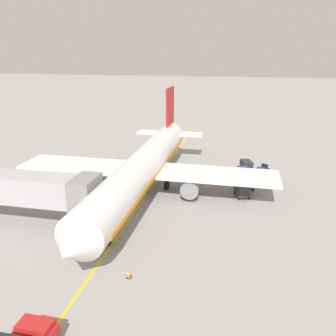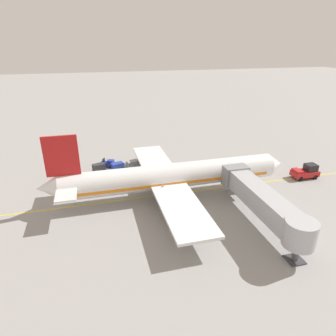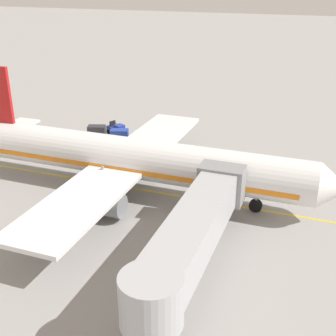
{
  "view_description": "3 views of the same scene",
  "coord_description": "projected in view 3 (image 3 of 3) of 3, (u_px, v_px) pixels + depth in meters",
  "views": [
    {
      "loc": [
        -10.04,
        34.03,
        15.61
      ],
      "look_at": [
        -2.42,
        -1.52,
        3.27
      ],
      "focal_mm": 36.78,
      "sensor_mm": 36.0,
      "label": 1
    },
    {
      "loc": [
        38.14,
        -11.81,
        21.58
      ],
      "look_at": [
        -2.04,
        -1.17,
        3.5
      ],
      "focal_mm": 31.21,
      "sensor_mm": 36.0,
      "label": 2
    },
    {
      "loc": [
        34.05,
        14.63,
        18.62
      ],
      "look_at": [
        1.84,
        2.64,
        3.5
      ],
      "focal_mm": 47.47,
      "sensor_mm": 36.0,
      "label": 3
    }
  ],
  "objects": [
    {
      "name": "safety_cone_nose_left",
      "position": [
        306.0,
        199.0,
        39.23
      ],
      "size": [
        0.36,
        0.36,
        0.59
      ],
      "color": "black",
      "rests_on": "ground"
    },
    {
      "name": "ground_plane",
      "position": [
        148.0,
        191.0,
        41.38
      ],
      "size": [
        400.0,
        400.0,
        0.0
      ],
      "primitive_type": "plane",
      "color": "gray"
    },
    {
      "name": "jet_bridge",
      "position": [
        193.0,
        232.0,
        28.33
      ],
      "size": [
        17.14,
        3.5,
        4.98
      ],
      "color": "#A8AAAF",
      "rests_on": "ground"
    },
    {
      "name": "parked_airliner",
      "position": [
        131.0,
        159.0,
        40.22
      ],
      "size": [
        30.01,
        37.2,
        10.63
      ],
      "color": "white",
      "rests_on": "ground"
    },
    {
      "name": "baggage_cart_second_in_train",
      "position": [
        142.0,
        137.0,
        52.32
      ],
      "size": [
        1.93,
        2.97,
        1.58
      ],
      "color": "#4C4C51",
      "rests_on": "ground"
    },
    {
      "name": "baggage_cart_tail_end",
      "position": [
        97.0,
        131.0,
        54.26
      ],
      "size": [
        1.93,
        2.97,
        1.58
      ],
      "color": "#4C4C51",
      "rests_on": "ground"
    },
    {
      "name": "gate_lead_in_line",
      "position": [
        148.0,
        191.0,
        41.37
      ],
      "size": [
        0.24,
        80.0,
        0.01
      ],
      "primitive_type": "cube",
      "color": "gold",
      "rests_on": "ground"
    },
    {
      "name": "baggage_cart_third_in_train",
      "position": [
        119.0,
        135.0,
        52.94
      ],
      "size": [
        1.93,
        2.97,
        1.58
      ],
      "color": "#4C4C51",
      "rests_on": "ground"
    },
    {
      "name": "ground_crew_wing_walker",
      "position": [
        121.0,
        147.0,
        49.29
      ],
      "size": [
        0.44,
        0.67,
        1.69
      ],
      "color": "#232328",
      "rests_on": "ground"
    },
    {
      "name": "baggage_tug_lead",
      "position": [
        117.0,
        129.0,
        55.51
      ],
      "size": [
        2.16,
        2.77,
        1.62
      ],
      "color": "#1E339E",
      "rests_on": "ground"
    },
    {
      "name": "baggage_cart_front",
      "position": [
        162.0,
        141.0,
        51.0
      ],
      "size": [
        1.93,
        2.97,
        1.58
      ],
      "color": "#4C4C51",
      "rests_on": "ground"
    }
  ]
}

